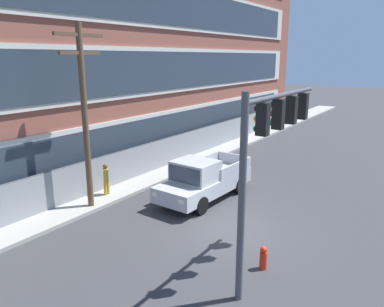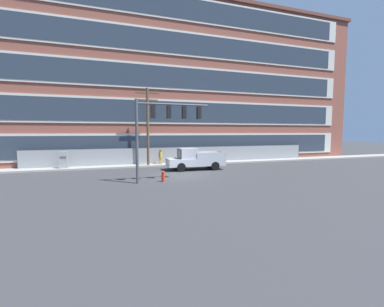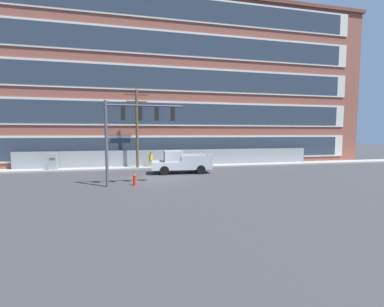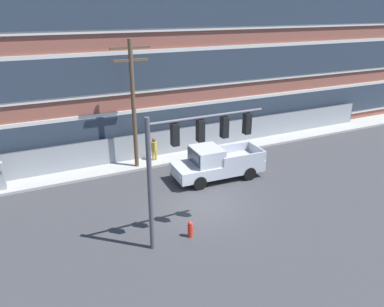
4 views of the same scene
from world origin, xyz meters
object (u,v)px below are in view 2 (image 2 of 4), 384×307
object	(u,v)px
utility_pole_near_corner	(148,123)
pickup_truck_silver	(194,160)
traffic_signal_mast	(163,121)
fire_hydrant	(163,176)
pedestrian_near_cabinet	(160,156)
electrical_cabinet	(63,161)

from	to	relation	value
utility_pole_near_corner	pickup_truck_silver	bearing A→B (deg)	-43.11
traffic_signal_mast	fire_hydrant	world-z (taller)	traffic_signal_mast
utility_pole_near_corner	fire_hydrant	size ratio (longest dim) A/B	10.21
pickup_truck_silver	pedestrian_near_cabinet	world-z (taller)	pickup_truck_silver
pickup_truck_silver	electrical_cabinet	bearing A→B (deg)	162.27
pickup_truck_silver	utility_pole_near_corner	world-z (taller)	utility_pole_near_corner
utility_pole_near_corner	fire_hydrant	xyz separation A→B (m)	(-0.25, -8.39, -4.04)
utility_pole_near_corner	electrical_cabinet	world-z (taller)	utility_pole_near_corner
traffic_signal_mast	utility_pole_near_corner	size ratio (longest dim) A/B	0.73
utility_pole_near_corner	pedestrian_near_cabinet	distance (m)	3.73
traffic_signal_mast	pickup_truck_silver	bearing A→B (deg)	50.50
fire_hydrant	electrical_cabinet	bearing A→B (deg)	131.72
utility_pole_near_corner	pedestrian_near_cabinet	xyz separation A→B (m)	(1.37, 0.43, -3.45)
electrical_cabinet	fire_hydrant	xyz separation A→B (m)	(7.66, -8.59, -0.48)
pickup_truck_silver	fire_hydrant	xyz separation A→B (m)	(-4.03, -4.85, -0.58)
electrical_cabinet	utility_pole_near_corner	bearing A→B (deg)	-1.45
traffic_signal_mast	utility_pole_near_corner	xyz separation A→B (m)	(0.26, 8.44, 0.10)
pedestrian_near_cabinet	fire_hydrant	size ratio (longest dim) A/B	2.17
pickup_truck_silver	pedestrian_near_cabinet	size ratio (longest dim) A/B	3.28
traffic_signal_mast	electrical_cabinet	size ratio (longest dim) A/B	3.36
fire_hydrant	traffic_signal_mast	bearing A→B (deg)	-94.87
pedestrian_near_cabinet	pickup_truck_silver	bearing A→B (deg)	-58.71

